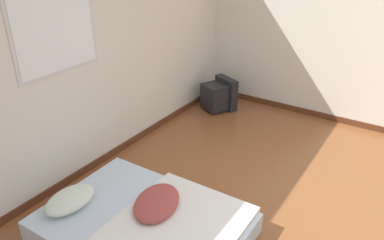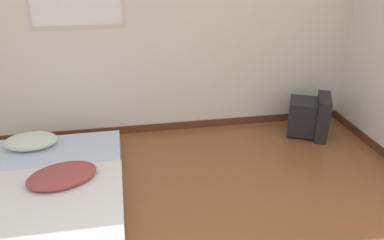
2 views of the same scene
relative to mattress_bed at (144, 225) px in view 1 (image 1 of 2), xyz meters
The scene contains 3 objects.
wall_back 1.88m from the mattress_bed, 60.42° to the left, with size 7.78×0.08×2.60m.
mattress_bed is the anchor object (origin of this frame).
crt_tv 2.97m from the mattress_bed, 16.19° to the left, with size 0.57×0.56×0.50m.
Camera 1 is at (-2.69, -0.50, 2.52)m, focal length 35.00 mm.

